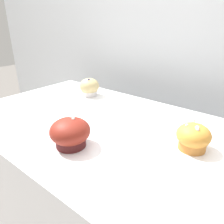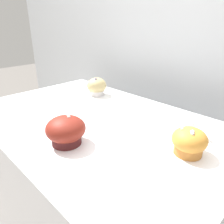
% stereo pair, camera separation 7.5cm
% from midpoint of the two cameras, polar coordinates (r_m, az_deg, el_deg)
% --- Properties ---
extents(wall_back, '(3.20, 0.10, 1.80)m').
position_cam_midpoint_polar(wall_back, '(1.28, 12.49, 5.00)').
color(wall_back, silver).
rests_on(wall_back, ground).
extents(display_counter, '(1.00, 0.64, 0.94)m').
position_cam_midpoint_polar(display_counter, '(1.09, -6.11, -25.18)').
color(display_counter, white).
rests_on(display_counter, ground).
extents(muffin_front_center, '(0.10, 0.10, 0.08)m').
position_cam_midpoint_polar(muffin_front_center, '(0.64, 17.34, -6.40)').
color(muffin_front_center, '#C47834').
rests_on(muffin_front_center, display_counter).
extents(muffin_back_left, '(0.12, 0.12, 0.09)m').
position_cam_midpoint_polar(muffin_back_left, '(0.64, -14.21, -5.41)').
color(muffin_back_left, '#481919').
rests_on(muffin_back_left, display_counter).
extents(muffin_back_right, '(0.09, 0.09, 0.09)m').
position_cam_midpoint_polar(muffin_back_right, '(1.05, -7.97, 6.34)').
color(muffin_back_right, silver).
rests_on(muffin_back_right, display_counter).
extents(price_card, '(0.06, 0.06, 0.06)m').
position_cam_midpoint_polar(price_card, '(0.73, 17.58, -2.98)').
color(price_card, white).
rests_on(price_card, display_counter).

